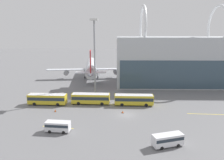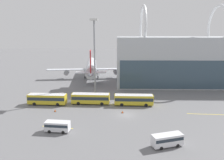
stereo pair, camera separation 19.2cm
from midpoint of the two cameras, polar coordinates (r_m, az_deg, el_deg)
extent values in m
plane|color=slate|center=(58.35, 3.70, -9.03)|extent=(440.00, 440.00, 0.00)
torus|color=white|center=(89.27, 8.12, 13.46)|extent=(1.10, 17.44, 17.44)
torus|color=white|center=(97.08, 25.81, 12.28)|extent=(1.10, 17.44, 17.44)
cylinder|color=silver|center=(103.44, -5.37, 3.46)|extent=(8.10, 35.79, 4.61)
sphere|color=silver|center=(121.00, -5.27, 4.80)|extent=(4.52, 4.52, 4.52)
cone|color=silver|center=(85.96, -5.51, 1.58)|extent=(5.13, 8.19, 4.38)
cube|color=silver|center=(101.44, -5.37, 2.82)|extent=(40.60, 7.11, 0.35)
cylinder|color=gray|center=(102.48, -11.71, 1.94)|extent=(2.57, 3.99, 2.20)
cylinder|color=gray|center=(102.13, 1.02, 2.17)|extent=(2.57, 3.99, 2.20)
cube|color=red|center=(86.02, -5.57, 4.91)|extent=(0.98, 5.93, 8.46)
cube|color=silver|center=(86.72, -5.50, 1.99)|extent=(12.24, 4.37, 0.28)
cylinder|color=gray|center=(115.60, -5.27, 3.17)|extent=(0.36, 0.36, 4.12)
cylinder|color=black|center=(115.95, -5.25, 2.16)|extent=(0.56, 1.14, 1.10)
cylinder|color=gray|center=(101.83, -7.04, 1.84)|extent=(0.36, 0.36, 4.12)
cylinder|color=black|center=(102.23, -7.01, 0.70)|extent=(0.56, 1.14, 1.10)
cylinder|color=gray|center=(101.74, -3.66, 1.90)|extent=(0.36, 0.36, 4.12)
cylinder|color=black|center=(102.14, -3.65, 0.76)|extent=(0.56, 1.14, 1.10)
cylinder|color=silver|center=(115.59, 25.87, 3.17)|extent=(10.49, 31.02, 5.34)
sphere|color=silver|center=(128.31, 22.05, 4.33)|extent=(5.23, 5.23, 5.23)
cube|color=silver|center=(114.22, 26.35, 2.55)|extent=(39.09, 9.96, 0.35)
cylinder|color=gray|center=(108.56, 21.53, 1.78)|extent=(2.81, 3.91, 2.23)
cylinder|color=gray|center=(124.42, 23.12, 2.84)|extent=(0.36, 0.36, 3.95)
cylinder|color=black|center=(124.74, 23.05, 1.94)|extent=(0.63, 1.16, 1.10)
cylinder|color=gray|center=(112.53, 24.82, 1.74)|extent=(0.36, 0.36, 3.95)
cylinder|color=black|center=(112.88, 24.73, 0.76)|extent=(0.63, 1.16, 1.10)
cube|color=gold|center=(68.21, -16.47, -4.72)|extent=(11.49, 3.37, 2.81)
cube|color=#232D38|center=(68.13, -16.48, -4.50)|extent=(11.26, 3.39, 0.98)
cube|color=silver|center=(67.83, -16.54, -3.64)|extent=(11.14, 3.27, 0.12)
cylinder|color=black|center=(68.63, -13.26, -5.55)|extent=(1.01, 0.35, 1.00)
cylinder|color=black|center=(66.29, -13.92, -6.23)|extent=(1.01, 0.35, 1.00)
cylinder|color=black|center=(71.01, -18.71, -5.27)|extent=(1.01, 0.35, 1.00)
cylinder|color=black|center=(68.76, -19.54, -5.92)|extent=(1.01, 0.35, 1.00)
cube|color=gold|center=(66.26, -5.52, -4.76)|extent=(11.46, 3.24, 2.81)
cube|color=#232D38|center=(66.18, -5.52, -4.52)|extent=(11.23, 3.26, 0.98)
cube|color=silver|center=(65.87, -5.54, -3.64)|extent=(11.12, 3.14, 0.12)
cylinder|color=black|center=(67.44, -2.35, -5.53)|extent=(1.01, 0.34, 1.00)
cylinder|color=black|center=(64.99, -2.58, -6.24)|extent=(1.01, 0.34, 1.00)
cylinder|color=black|center=(68.48, -8.25, -5.37)|extent=(1.01, 0.34, 1.00)
cylinder|color=black|center=(66.08, -8.70, -6.06)|extent=(1.01, 0.34, 1.00)
cube|color=gold|center=(65.14, 5.78, -5.07)|extent=(11.42, 3.04, 2.81)
cube|color=#232D38|center=(65.05, 5.79, -4.83)|extent=(11.19, 3.07, 0.98)
cube|color=silver|center=(64.74, 5.81, -3.94)|extent=(11.07, 2.95, 0.12)
cylinder|color=black|center=(67.06, 8.71, -5.78)|extent=(1.01, 0.32, 1.00)
cylinder|color=black|center=(64.62, 8.96, -6.50)|extent=(1.01, 0.32, 1.00)
cylinder|color=black|center=(66.65, 2.66, -5.76)|extent=(1.01, 0.32, 1.00)
cylinder|color=black|center=(64.19, 2.66, -6.49)|extent=(1.01, 0.32, 1.00)
cube|color=silver|center=(50.02, -13.93, -11.57)|extent=(5.47, 2.47, 2.04)
cube|color=#232D38|center=(49.89, -13.96, -11.23)|extent=(5.31, 2.48, 0.61)
cylinder|color=black|center=(50.74, -11.84, -12.31)|extent=(0.72, 0.28, 0.70)
cylinder|color=black|center=(49.14, -12.53, -13.20)|extent=(0.72, 0.28, 0.70)
cylinder|color=black|center=(51.74, -15.15, -11.98)|extent=(0.72, 0.28, 0.70)
cylinder|color=black|center=(50.17, -15.94, -12.84)|extent=(0.72, 0.28, 0.70)
cube|color=silver|center=(44.30, 14.34, -14.85)|extent=(6.31, 3.72, 2.12)
cube|color=#232D38|center=(44.15, 14.37, -14.46)|extent=(6.14, 3.69, 0.64)
cylinder|color=black|center=(43.27, 12.86, -17.00)|extent=(0.73, 0.42, 0.70)
cylinder|color=black|center=(44.73, 11.64, -15.89)|extent=(0.73, 0.42, 0.70)
cylinder|color=black|center=(44.90, 16.90, -16.08)|extent=(0.73, 0.42, 0.70)
cylinder|color=black|center=(46.31, 15.58, -15.06)|extent=(0.73, 0.42, 0.70)
cylinder|color=gray|center=(72.20, -4.48, 5.36)|extent=(0.54, 0.54, 24.84)
cube|color=silver|center=(71.71, -4.66, 15.45)|extent=(2.51, 2.51, 0.63)
cube|color=yellow|center=(52.58, -13.93, -11.91)|extent=(7.44, 1.45, 0.01)
cube|color=yellow|center=(63.72, 23.51, -8.19)|extent=(10.04, 0.98, 0.01)
cube|color=black|center=(59.48, 2.84, -8.58)|extent=(0.64, 0.64, 0.02)
cone|color=#EA5914|center=(59.38, 2.84, -8.31)|extent=(0.47, 0.47, 0.57)
cube|color=black|center=(62.28, -14.55, -7.99)|extent=(0.53, 0.53, 0.02)
cone|color=#EA5914|center=(62.16, -14.57, -7.67)|extent=(0.40, 0.40, 0.71)
camera|label=1|loc=(0.10, -89.93, 0.02)|focal=35.00mm
camera|label=2|loc=(0.10, 90.07, -0.02)|focal=35.00mm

